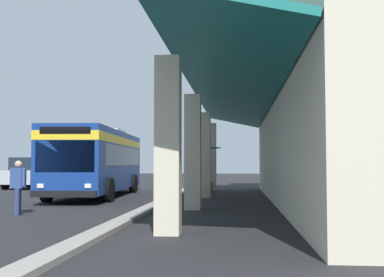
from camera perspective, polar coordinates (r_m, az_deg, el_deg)
The scene contains 6 objects.
ground at distance 21.36m, azimuth 7.09°, elevation -7.15°, with size 120.00×120.00×0.00m, color #262628.
curb_strip at distance 20.11m, azimuth -3.33°, elevation -7.26°, with size 28.83×0.50×0.12m, color #9E998E.
transit_bus at distance 24.31m, azimuth -10.86°, elevation -2.24°, with size 11.34×3.26×3.34m.
parked_suv_silver at distance 33.26m, azimuth -18.03°, elevation -3.78°, with size 4.85×2.29×1.97m.
pedestrian at distance 16.02m, azimuth -19.56°, elevation -5.05°, with size 0.43×0.59×1.67m.
potted_palm at distance 27.54m, azimuth 1.45°, elevation -4.88°, with size 1.94×2.00×2.63m.
Camera 1 is at (21.29, 7.37, 1.56)m, focal length 45.91 mm.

